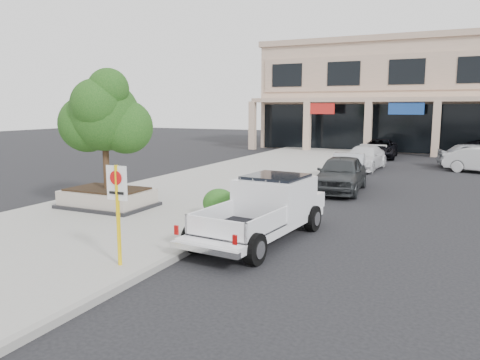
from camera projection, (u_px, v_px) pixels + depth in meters
name	position (u px, v px, depth m)	size (l,w,h in m)	color
ground	(259.00, 250.00, 12.31)	(120.00, 120.00, 0.00)	black
sidewalk	(195.00, 193.00, 19.97)	(8.00, 52.00, 0.15)	gray
curb	(282.00, 201.00, 18.32)	(0.20, 52.00, 0.15)	gray
planter	(108.00, 198.00, 16.88)	(3.20, 2.20, 0.68)	black
planter_tree	(110.00, 116.00, 16.51)	(2.90, 2.55, 4.00)	black
no_parking_sign	(118.00, 201.00, 10.47)	(0.55, 0.09, 2.30)	yellow
hedge	(219.00, 203.00, 15.32)	(1.10, 0.99, 0.94)	#224814
pickup_truck	(259.00, 210.00, 13.04)	(2.06, 5.57, 1.75)	white
curb_car_a	(341.00, 174.00, 20.71)	(1.89, 4.70, 1.60)	#2C2F31
curb_car_b	(348.00, 168.00, 23.27)	(1.50, 4.30, 1.42)	#ACAFB5
curb_car_c	(364.00, 158.00, 28.05)	(1.96, 4.83, 1.40)	silver
curb_car_d	(380.00, 149.00, 34.39)	(2.30, 4.98, 1.38)	black
lot_car_a	(477.00, 155.00, 28.73)	(1.85, 4.59, 1.56)	#A5A8AD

